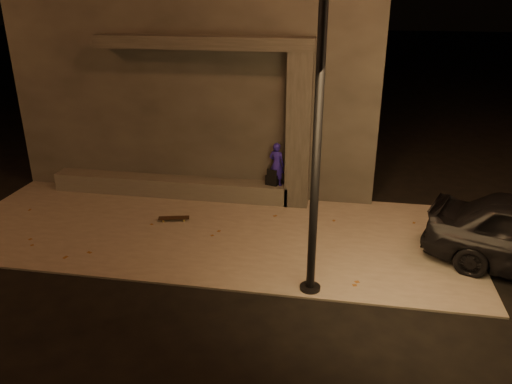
% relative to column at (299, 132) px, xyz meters
% --- Properties ---
extents(ground, '(120.00, 120.00, 0.00)m').
position_rel_column_xyz_m(ground, '(-1.70, -3.75, -1.84)').
color(ground, black).
rests_on(ground, ground).
extents(sidewalk, '(11.00, 4.40, 0.04)m').
position_rel_column_xyz_m(sidewalk, '(-1.70, -1.75, -1.82)').
color(sidewalk, slate).
rests_on(sidewalk, ground).
extents(building, '(9.00, 5.10, 5.22)m').
position_rel_column_xyz_m(building, '(-2.70, 2.74, 0.77)').
color(building, '#33312F').
rests_on(building, ground).
extents(ledge, '(6.00, 0.55, 0.45)m').
position_rel_column_xyz_m(ledge, '(-3.20, 0.00, -1.58)').
color(ledge, '#524F4A').
rests_on(ledge, sidewalk).
extents(column, '(0.55, 0.55, 3.60)m').
position_rel_column_xyz_m(column, '(0.00, 0.00, 0.00)').
color(column, '#33312F').
rests_on(column, sidewalk).
extents(canopy, '(5.00, 0.70, 0.28)m').
position_rel_column_xyz_m(canopy, '(-2.20, 0.05, 1.94)').
color(canopy, '#33312F').
rests_on(canopy, column).
extents(skateboarder, '(0.44, 0.35, 1.06)m').
position_rel_column_xyz_m(skateboarder, '(-0.50, 0.00, -0.82)').
color(skateboarder, '#2518A2').
rests_on(skateboarder, ledge).
extents(backpack, '(0.33, 0.27, 0.41)m').
position_rel_column_xyz_m(backpack, '(-0.60, 0.00, -1.21)').
color(backpack, black).
rests_on(backpack, ledge).
extents(skateboard, '(0.71, 0.34, 0.08)m').
position_rel_column_xyz_m(skateboard, '(-2.62, -1.45, -1.74)').
color(skateboard, black).
rests_on(skateboard, sidewalk).
extents(street_lamp_0, '(0.36, 0.36, 7.79)m').
position_rel_column_xyz_m(street_lamp_0, '(0.61, -3.69, 2.55)').
color(street_lamp_0, black).
rests_on(street_lamp_0, ground).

